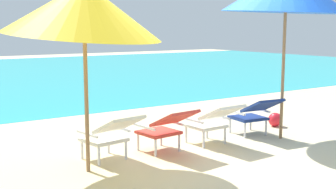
{
  "coord_description": "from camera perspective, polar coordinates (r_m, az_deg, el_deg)",
  "views": [
    {
      "loc": [
        -3.85,
        -5.22,
        1.8
      ],
      "look_at": [
        0.0,
        0.55,
        0.75
      ],
      "focal_mm": 47.28,
      "sensor_mm": 36.0,
      "label": 1
    }
  ],
  "objects": [
    {
      "name": "ground_plane",
      "position": [
        10.15,
        -10.91,
        -1.76
      ],
      "size": [
        40.0,
        40.0,
        0.0
      ],
      "primitive_type": "plane",
      "color": "beige"
    },
    {
      "name": "lounge_chair_far_left",
      "position": [
        5.99,
        -7.38,
        -4.93
      ],
      "size": [
        0.65,
        0.94,
        0.68
      ],
      "color": "silver",
      "rests_on": "ground_plane"
    },
    {
      "name": "lounge_chair_near_left",
      "position": [
        6.35,
        -0.25,
        -4.1
      ],
      "size": [
        0.62,
        0.92,
        0.68
      ],
      "color": "red",
      "rests_on": "ground_plane"
    },
    {
      "name": "lounge_chair_near_right",
      "position": [
        6.81,
        5.84,
        -3.27
      ],
      "size": [
        0.57,
        0.9,
        0.68
      ],
      "color": "silver",
      "rests_on": "ground_plane"
    },
    {
      "name": "lounge_chair_far_right",
      "position": [
        7.5,
        11.12,
        -2.28
      ],
      "size": [
        0.63,
        0.93,
        0.68
      ],
      "color": "navy",
      "rests_on": "ground_plane"
    },
    {
      "name": "beach_umbrella_left",
      "position": [
        5.48,
        -10.8,
        10.73
      ],
      "size": [
        2.62,
        2.64,
        2.42
      ],
      "color": "olive",
      "rests_on": "ground_plane"
    },
    {
      "name": "beach_ball",
      "position": [
        8.36,
        13.65,
        -3.16
      ],
      "size": [
        0.26,
        0.26,
        0.26
      ],
      "primitive_type": "sphere",
      "color": "red",
      "rests_on": "ground_plane"
    }
  ]
}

